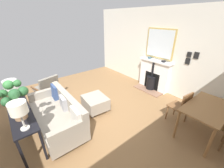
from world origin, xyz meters
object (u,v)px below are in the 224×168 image
(ottoman, at_px, (95,102))
(table_lamp_near_end, at_px, (11,85))
(book_stack, at_px, (18,108))
(dining_chair_near_fireplace, at_px, (182,106))
(armchair_accent, at_px, (47,86))
(dining_table, at_px, (207,110))
(mantel_bowl_near, at_px, (150,58))
(mantel_bowl_far, at_px, (164,61))
(potted_plant, at_px, (14,98))
(console_table, at_px, (21,116))
(table_lamp_far_end, at_px, (18,109))
(sofa, at_px, (58,114))
(fireplace, at_px, (153,77))

(ottoman, xyz_separation_m, table_lamp_near_end, (1.71, -0.55, 0.86))
(book_stack, height_order, dining_chair_near_fireplace, dining_chair_near_fireplace)
(armchair_accent, bearing_deg, dining_table, 120.28)
(mantel_bowl_near, distance_m, ottoman, 2.53)
(mantel_bowl_far, xyz_separation_m, potted_plant, (4.08, -0.26, 0.07))
(mantel_bowl_near, distance_m, dining_chair_near_fireplace, 2.19)
(mantel_bowl_near, distance_m, armchair_accent, 3.57)
(console_table, bearing_deg, table_lamp_far_end, 90.00)
(mantel_bowl_near, height_order, table_lamp_far_end, table_lamp_far_end)
(sofa, relative_size, console_table, 1.23)
(dining_table, bearing_deg, potted_plant, -33.50)
(sofa, xyz_separation_m, ottoman, (-1.03, -0.01, -0.10))
(mantel_bowl_near, distance_m, potted_plant, 4.10)
(fireplace, distance_m, armchair_accent, 3.60)
(table_lamp_far_end, bearing_deg, dining_table, 151.15)
(fireplace, height_order, dining_chair_near_fireplace, fireplace)
(mantel_bowl_near, relative_size, book_stack, 0.48)
(mantel_bowl_far, relative_size, table_lamp_near_end, 0.30)
(potted_plant, height_order, book_stack, potted_plant)
(mantel_bowl_near, bearing_deg, sofa, 1.46)
(mantel_bowl_near, bearing_deg, table_lamp_near_end, -6.59)
(armchair_accent, height_order, dining_chair_near_fireplace, dining_chair_near_fireplace)
(book_stack, bearing_deg, console_table, 90.73)
(mantel_bowl_far, xyz_separation_m, dining_table, (1.03, 1.76, -0.46))
(sofa, bearing_deg, armchair_accent, -97.36)
(dining_chair_near_fireplace, bearing_deg, armchair_accent, -56.15)
(console_table, bearing_deg, armchair_accent, -120.25)
(ottoman, bearing_deg, dining_table, 120.83)
(mantel_bowl_far, relative_size, potted_plant, 0.21)
(armchair_accent, distance_m, dining_table, 4.32)
(table_lamp_near_end, height_order, book_stack, table_lamp_near_end)
(mantel_bowl_far, relative_size, armchair_accent, 0.18)
(armchair_accent, bearing_deg, mantel_bowl_near, 156.34)
(mantel_bowl_far, height_order, potted_plant, potted_plant)
(dining_table, distance_m, dining_chair_near_fireplace, 0.52)
(table_lamp_far_end, distance_m, dining_table, 3.51)
(ottoman, bearing_deg, mantel_bowl_near, -178.19)
(potted_plant, bearing_deg, armchair_accent, -117.07)
(table_lamp_near_end, xyz_separation_m, potted_plant, (0.00, 0.77, 0.07))
(fireplace, bearing_deg, table_lamp_far_end, 5.23)
(mantel_bowl_near, height_order, potted_plant, potted_plant)
(console_table, xyz_separation_m, dining_chair_near_fireplace, (-3.04, 1.74, -0.14))
(console_table, distance_m, table_lamp_near_end, 0.73)
(armchair_accent, height_order, dining_table, armchair_accent)
(ottoman, bearing_deg, armchair_accent, -60.58)
(dining_table, bearing_deg, sofa, -43.32)
(table_lamp_near_end, xyz_separation_m, dining_chair_near_fireplace, (-3.04, 2.29, -0.60))
(mantel_bowl_far, height_order, ottoman, mantel_bowl_far)
(armchair_accent, bearing_deg, sofa, 82.64)
(mantel_bowl_near, xyz_separation_m, console_table, (4.08, 0.09, -0.47))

